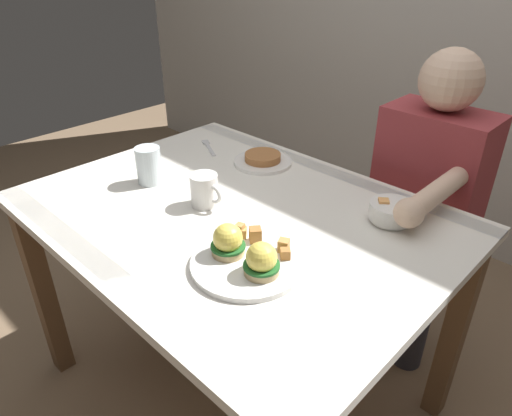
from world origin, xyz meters
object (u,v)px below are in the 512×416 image
(coffee_mug, at_px, (205,189))
(side_plate, at_px, (263,160))
(dining_table, at_px, (236,241))
(fruit_bowl, at_px, (391,212))
(diner_person, at_px, (424,199))
(eggs_benedict_plate, at_px, (246,256))
(water_glass_near, at_px, (149,168))
(fork, at_px, (208,147))

(coffee_mug, bearing_deg, side_plate, 103.82)
(dining_table, height_order, fruit_bowl, fruit_bowl)
(diner_person, bearing_deg, dining_table, -115.97)
(dining_table, relative_size, side_plate, 6.00)
(eggs_benedict_plate, xyz_separation_m, water_glass_near, (-0.53, 0.10, 0.02))
(diner_person, bearing_deg, eggs_benedict_plate, -96.15)
(eggs_benedict_plate, relative_size, diner_person, 0.24)
(dining_table, height_order, fork, fork)
(eggs_benedict_plate, xyz_separation_m, coffee_mug, (-0.29, 0.12, 0.02))
(water_glass_near, bearing_deg, diner_person, 47.37)
(side_plate, height_order, diner_person, diner_person)
(eggs_benedict_plate, bearing_deg, fruit_bowl, 71.50)
(eggs_benedict_plate, xyz_separation_m, side_plate, (-0.37, 0.45, -0.01))
(dining_table, bearing_deg, eggs_benedict_plate, -37.55)
(water_glass_near, distance_m, diner_person, 0.91)
(dining_table, relative_size, coffee_mug, 10.79)
(eggs_benedict_plate, height_order, fork, eggs_benedict_plate)
(dining_table, relative_size, eggs_benedict_plate, 4.44)
(diner_person, bearing_deg, water_glass_near, -132.63)
(fork, relative_size, water_glass_near, 1.24)
(dining_table, height_order, eggs_benedict_plate, eggs_benedict_plate)
(eggs_benedict_plate, distance_m, fork, 0.74)
(eggs_benedict_plate, xyz_separation_m, diner_person, (0.08, 0.76, -0.12))
(fork, bearing_deg, water_glass_near, -74.63)
(coffee_mug, height_order, side_plate, coffee_mug)
(dining_table, bearing_deg, fruit_bowl, 35.88)
(fruit_bowl, distance_m, coffee_mug, 0.52)
(coffee_mug, relative_size, side_plate, 0.56)
(coffee_mug, bearing_deg, eggs_benedict_plate, -22.88)
(water_glass_near, height_order, side_plate, water_glass_near)
(fork, bearing_deg, fruit_bowl, 0.03)
(fork, xyz_separation_m, diner_person, (0.70, 0.35, -0.09))
(eggs_benedict_plate, distance_m, water_glass_near, 0.54)
(dining_table, xyz_separation_m, eggs_benedict_plate, (0.21, -0.16, 0.13))
(water_glass_near, bearing_deg, fork, 105.37)
(fruit_bowl, bearing_deg, side_plate, 176.00)
(coffee_mug, distance_m, water_glass_near, 0.24)
(coffee_mug, distance_m, side_plate, 0.34)
(fork, bearing_deg, side_plate, 8.41)
(coffee_mug, height_order, water_glass_near, water_glass_near)
(fruit_bowl, xyz_separation_m, diner_person, (-0.06, 0.35, -0.12))
(water_glass_near, bearing_deg, coffee_mug, 6.29)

